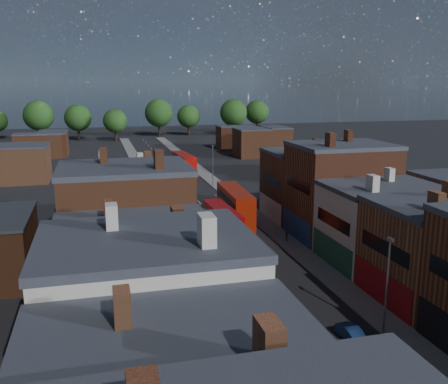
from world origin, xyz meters
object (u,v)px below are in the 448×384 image
ped_1 (194,270)px  ped_3 (287,235)px  car_3 (223,200)px  bus_2 (184,165)px  car_2 (207,216)px  bus_0 (222,224)px  bus_1 (235,206)px  car_1 (353,335)px

ped_1 → ped_3: ped_1 is taller
car_3 → ped_3: ped_3 is taller
bus_2 → ped_3: size_ratio=7.10×
car_2 → car_3: (4.90, 10.09, -0.12)m
bus_0 → ped_1: (-5.84, -11.04, -1.45)m
ped_3 → bus_1: bearing=32.0°
bus_1 → car_2: bearing=136.8°
car_3 → car_1: bearing=-99.6°
bus_2 → car_2: 35.17m
bus_1 → ped_1: bus_1 is taller
car_1 → car_3: car_1 is taller
bus_0 → bus_1: (3.58, 6.73, 0.41)m
bus_2 → ped_1: bearing=-103.1°
bus_2 → car_2: bus_2 is taller
car_1 → car_3: size_ratio=0.90×
bus_0 → bus_2: size_ratio=0.91×
car_2 → ped_1: size_ratio=2.90×
bus_1 → car_1: (0.12, -33.52, -2.25)m
car_1 → ped_1: size_ratio=2.06×
bus_2 → car_3: bearing=-89.2°
ped_1 → bus_1: bearing=-99.3°
bus_0 → car_3: 20.89m
car_1 → car_3: (1.50, 46.94, -0.01)m
car_1 → ped_1: ped_1 is taller
bus_2 → car_2: size_ratio=2.35×
bus_1 → ped_3: bus_1 is taller
car_1 → car_2: 37.01m
bus_0 → bus_2: bearing=83.5°
bus_0 → car_2: size_ratio=2.13×
car_1 → bus_0: bearing=92.3°
car_1 → ped_1: bearing=115.7°
bus_2 → car_3: (2.10, -24.91, -2.10)m
bus_0 → car_1: size_ratio=3.00×
bus_1 → bus_0: bearing=-115.9°
bus_0 → bus_1: 7.64m
car_2 → car_3: 11.22m
bus_2 → ped_1: bus_2 is taller
bus_2 → car_1: bus_2 is taller
bus_0 → car_2: (0.30, 10.05, -1.74)m
ped_1 → car_2: bearing=-87.6°
car_3 → car_2: bearing=-123.7°
bus_0 → bus_1: size_ratio=0.86×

